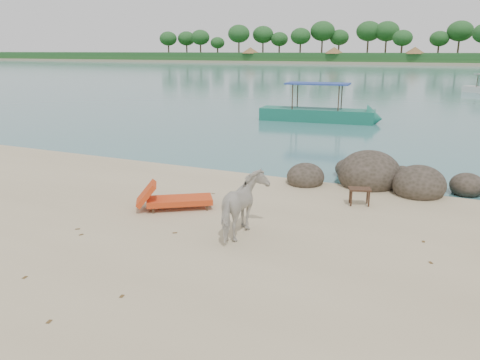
# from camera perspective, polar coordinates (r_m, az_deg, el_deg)

# --- Properties ---
(water) EXTENTS (400.00, 400.00, 0.00)m
(water) POSITION_cam_1_polar(r_m,az_deg,el_deg) (97.32, 22.70, 12.13)
(water) COLOR #38706F
(water) RESTS_ON ground
(far_shore) EXTENTS (420.00, 90.00, 1.40)m
(far_shore) POSITION_cam_1_polar(r_m,az_deg,el_deg) (177.24, 23.92, 13.02)
(far_shore) COLOR tan
(far_shore) RESTS_ON ground
(far_scenery) EXTENTS (420.00, 18.00, 9.50)m
(far_scenery) POSITION_cam_1_polar(r_m,az_deg,el_deg) (143.91, 23.73, 14.01)
(far_scenery) COLOR #1E4C1E
(far_scenery) RESTS_ON ground
(boulders) EXTENTS (6.39, 2.85, 1.35)m
(boulders) POSITION_cam_1_polar(r_m,az_deg,el_deg) (13.97, 17.40, 0.11)
(boulders) COLOR #2F2A1F
(boulders) RESTS_ON ground
(cow) EXTENTS (0.83, 1.60, 1.31)m
(cow) POSITION_cam_1_polar(r_m,az_deg,el_deg) (9.73, 0.50, -3.33)
(cow) COLOR silver
(cow) RESTS_ON ground
(side_table) EXTENTS (0.62, 0.50, 0.43)m
(side_table) POSITION_cam_1_polar(r_m,az_deg,el_deg) (12.14, 14.34, -2.12)
(side_table) COLOR black
(side_table) RESTS_ON ground
(lounge_chair) EXTENTS (2.04, 1.69, 0.60)m
(lounge_chair) POSITION_cam_1_polar(r_m,az_deg,el_deg) (11.59, -7.39, -2.17)
(lounge_chair) COLOR red
(lounge_chair) RESTS_ON ground
(boat_near) EXTENTS (7.17, 2.30, 3.42)m
(boat_near) POSITION_cam_1_polar(r_m,az_deg,el_deg) (26.67, 9.44, 10.84)
(boat_near) COLOR #176652
(boat_near) RESTS_ON water
(dead_leaves) EXTENTS (7.26, 6.63, 0.00)m
(dead_leaves) POSITION_cam_1_polar(r_m,az_deg,el_deg) (9.62, -7.41, -7.82)
(dead_leaves) COLOR brown
(dead_leaves) RESTS_ON ground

